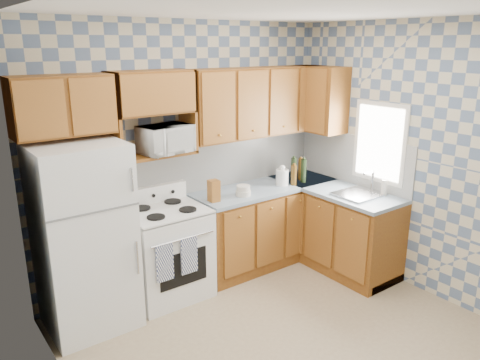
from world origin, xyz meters
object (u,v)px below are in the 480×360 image
Objects in this scene: microwave at (166,139)px; refrigerator at (84,238)px; electric_kettle at (282,177)px; stove_body at (167,254)px.

refrigerator is at bearing 178.86° from microwave.
refrigerator reaches higher than electric_kettle.
electric_kettle is (1.36, -0.17, -0.57)m from microwave.
microwave is at bearing 172.97° from electric_kettle.
electric_kettle is (1.46, -0.07, 0.56)m from stove_body.
stove_body is 4.97× the size of electric_kettle.
microwave is at bearing 46.29° from stove_body.
stove_body is 1.56m from electric_kettle.
electric_kettle is (2.26, -0.04, 0.17)m from refrigerator.
stove_body is at bearing -142.75° from microwave.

